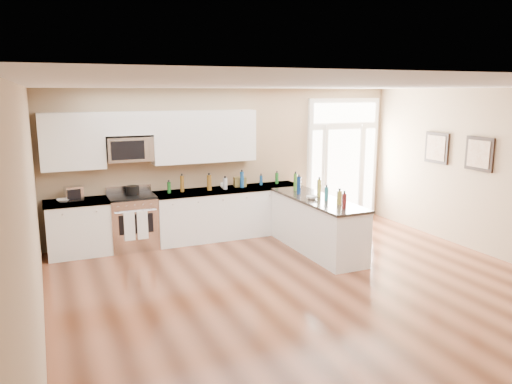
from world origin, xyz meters
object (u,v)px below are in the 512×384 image
at_px(peninsula_cabinet, 317,227).
at_px(stockpot, 132,190).
at_px(kitchen_range, 133,222).
at_px(toaster_oven, 74,193).

distance_m(peninsula_cabinet, stockpot, 3.30).
bearing_deg(peninsula_cabinet, stockpot, 152.27).
relative_size(peninsula_cabinet, kitchen_range, 2.15).
xyz_separation_m(peninsula_cabinet, kitchen_range, (-2.90, 1.45, 0.04)).
height_order(kitchen_range, toaster_oven, toaster_oven).
distance_m(peninsula_cabinet, kitchen_range, 3.24).
bearing_deg(kitchen_range, stockpot, 63.17).
bearing_deg(stockpot, kitchen_range, -116.83).
bearing_deg(kitchen_range, peninsula_cabinet, -26.55).
relative_size(kitchen_range, stockpot, 4.64).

